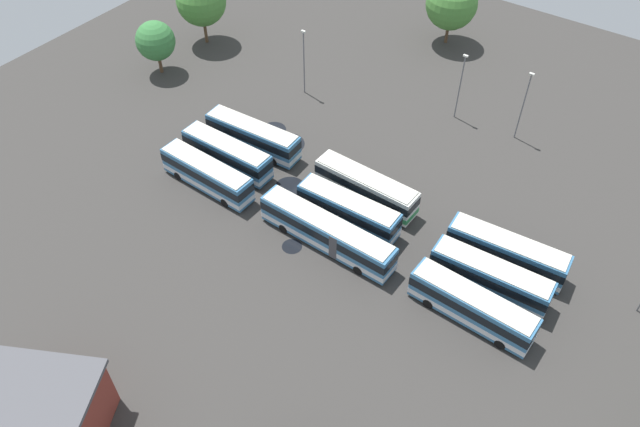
{
  "coord_description": "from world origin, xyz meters",
  "views": [
    {
      "loc": [
        -23.37,
        37.7,
        46.21
      ],
      "look_at": [
        1.99,
        1.74,
        1.47
      ],
      "focal_mm": 34.89,
      "sensor_mm": 36.0,
      "label": 1
    }
  ],
  "objects_px": {
    "bus_row0_slot2": "(472,306)",
    "bus_row0_slot0": "(507,252)",
    "bus_row2_slot2": "(207,174)",
    "lamp_post_by_building": "(460,84)",
    "tree_east_edge": "(155,41)",
    "bus_row1_slot1": "(348,210)",
    "tree_northeast": "(452,4)",
    "lamp_post_far_corner": "(304,60)",
    "bus_row2_slot1": "(227,154)",
    "bus_row0_slot1": "(490,277)",
    "bus_row2_slot0": "(253,136)",
    "bus_row1_slot2": "(327,233)",
    "bus_row1_slot0": "(366,187)",
    "lamp_post_mid_lot": "(524,104)",
    "depot_building": "(31,427)",
    "tree_west_edge": "(201,1)"
  },
  "relations": [
    {
      "from": "bus_row0_slot2",
      "to": "bus_row0_slot0",
      "type": "bearing_deg",
      "value": -89.6
    },
    {
      "from": "bus_row0_slot2",
      "to": "bus_row2_slot2",
      "type": "height_order",
      "value": "same"
    },
    {
      "from": "lamp_post_by_building",
      "to": "tree_east_edge",
      "type": "bearing_deg",
      "value": 20.36
    },
    {
      "from": "bus_row1_slot1",
      "to": "tree_east_edge",
      "type": "height_order",
      "value": "tree_east_edge"
    },
    {
      "from": "tree_east_edge",
      "to": "tree_northeast",
      "type": "distance_m",
      "value": 40.08
    },
    {
      "from": "bus_row1_slot1",
      "to": "lamp_post_far_corner",
      "type": "relative_size",
      "value": 1.26
    },
    {
      "from": "bus_row0_slot0",
      "to": "bus_row2_slot1",
      "type": "relative_size",
      "value": 1.04
    },
    {
      "from": "bus_row0_slot1",
      "to": "bus_row2_slot0",
      "type": "relative_size",
      "value": 0.95
    },
    {
      "from": "bus_row0_slot0",
      "to": "bus_row2_slot2",
      "type": "height_order",
      "value": "same"
    },
    {
      "from": "bus_row2_slot0",
      "to": "bus_row1_slot2",
      "type": "bearing_deg",
      "value": 154.25
    },
    {
      "from": "tree_east_edge",
      "to": "bus_row2_slot2",
      "type": "bearing_deg",
      "value": 147.31
    },
    {
      "from": "bus_row1_slot0",
      "to": "bus_row1_slot2",
      "type": "height_order",
      "value": "same"
    },
    {
      "from": "lamp_post_by_building",
      "to": "bus_row1_slot2",
      "type": "bearing_deg",
      "value": 88.36
    },
    {
      "from": "lamp_post_mid_lot",
      "to": "tree_northeast",
      "type": "distance_m",
      "value": 22.36
    },
    {
      "from": "bus_row0_slot0",
      "to": "depot_building",
      "type": "xyz_separation_m",
      "value": [
        21.39,
        37.0,
        1.06
      ]
    },
    {
      "from": "bus_row0_slot0",
      "to": "bus_row1_slot0",
      "type": "relative_size",
      "value": 0.99
    },
    {
      "from": "bus_row1_slot1",
      "to": "lamp_post_by_building",
      "type": "height_order",
      "value": "lamp_post_by_building"
    },
    {
      "from": "bus_row1_slot0",
      "to": "lamp_post_by_building",
      "type": "distance_m",
      "value": 18.99
    },
    {
      "from": "bus_row2_slot2",
      "to": "bus_row0_slot0",
      "type": "bearing_deg",
      "value": -165.06
    },
    {
      "from": "bus_row0_slot2",
      "to": "bus_row2_slot0",
      "type": "height_order",
      "value": "same"
    },
    {
      "from": "bus_row0_slot2",
      "to": "tree_east_edge",
      "type": "height_order",
      "value": "tree_east_edge"
    },
    {
      "from": "bus_row2_slot0",
      "to": "tree_northeast",
      "type": "bearing_deg",
      "value": -101.98
    },
    {
      "from": "bus_row0_slot2",
      "to": "bus_row2_slot0",
      "type": "relative_size",
      "value": 0.98
    },
    {
      "from": "bus_row2_slot1",
      "to": "lamp_post_by_building",
      "type": "xyz_separation_m",
      "value": [
        -16.63,
        -23.03,
        2.92
      ]
    },
    {
      "from": "bus_row1_slot1",
      "to": "bus_row2_slot2",
      "type": "bearing_deg",
      "value": 15.21
    },
    {
      "from": "bus_row2_slot1",
      "to": "lamp_post_mid_lot",
      "type": "height_order",
      "value": "lamp_post_mid_lot"
    },
    {
      "from": "depot_building",
      "to": "lamp_post_mid_lot",
      "type": "height_order",
      "value": "lamp_post_mid_lot"
    },
    {
      "from": "bus_row1_slot2",
      "to": "tree_west_edge",
      "type": "xyz_separation_m",
      "value": [
        36.31,
        -22.12,
        4.45
      ]
    },
    {
      "from": "tree_west_edge",
      "to": "bus_row1_slot0",
      "type": "bearing_deg",
      "value": 158.13
    },
    {
      "from": "lamp_post_far_corner",
      "to": "bus_row2_slot2",
      "type": "bearing_deg",
      "value": 95.72
    },
    {
      "from": "bus_row2_slot0",
      "to": "depot_building",
      "type": "height_order",
      "value": "depot_building"
    },
    {
      "from": "bus_row1_slot0",
      "to": "lamp_post_mid_lot",
      "type": "xyz_separation_m",
      "value": [
        -8.81,
        -19.19,
        3.02
      ]
    },
    {
      "from": "bus_row1_slot1",
      "to": "tree_west_edge",
      "type": "relative_size",
      "value": 1.14
    },
    {
      "from": "bus_row2_slot0",
      "to": "lamp_post_mid_lot",
      "type": "distance_m",
      "value": 30.97
    },
    {
      "from": "lamp_post_far_corner",
      "to": "lamp_post_by_building",
      "type": "relative_size",
      "value": 1.02
    },
    {
      "from": "bus_row0_slot0",
      "to": "bus_row2_slot0",
      "type": "distance_m",
      "value": 30.81
    },
    {
      "from": "bus_row1_slot0",
      "to": "tree_west_edge",
      "type": "height_order",
      "value": "tree_west_edge"
    },
    {
      "from": "bus_row0_slot2",
      "to": "bus_row1_slot2",
      "type": "bearing_deg",
      "value": 0.54
    },
    {
      "from": "bus_row1_slot2",
      "to": "bus_row2_slot2",
      "type": "bearing_deg",
      "value": 1.46
    },
    {
      "from": "tree_northeast",
      "to": "bus_row1_slot2",
      "type": "bearing_deg",
      "value": 101.2
    },
    {
      "from": "bus_row0_slot2",
      "to": "bus_row0_slot1",
      "type": "bearing_deg",
      "value": -89.25
    },
    {
      "from": "bus_row2_slot2",
      "to": "depot_building",
      "type": "relative_size",
      "value": 0.9
    },
    {
      "from": "bus_row1_slot1",
      "to": "tree_east_edge",
      "type": "distance_m",
      "value": 37.16
    },
    {
      "from": "bus_row0_slot1",
      "to": "bus_row1_slot2",
      "type": "xyz_separation_m",
      "value": [
        15.27,
        4.08,
        0.0
      ]
    },
    {
      "from": "depot_building",
      "to": "lamp_post_far_corner",
      "type": "height_order",
      "value": "lamp_post_far_corner"
    },
    {
      "from": "bus_row2_slot2",
      "to": "tree_west_edge",
      "type": "xyz_separation_m",
      "value": [
        20.92,
        -22.51,
        4.45
      ]
    },
    {
      "from": "bus_row0_slot2",
      "to": "bus_row2_slot2",
      "type": "bearing_deg",
      "value": 1.0
    },
    {
      "from": "bus_row1_slot0",
      "to": "bus_row2_slot1",
      "type": "relative_size",
      "value": 1.05
    },
    {
      "from": "lamp_post_far_corner",
      "to": "tree_east_edge",
      "type": "xyz_separation_m",
      "value": [
        18.53,
        7.23,
        -0.14
      ]
    },
    {
      "from": "bus_row2_slot0",
      "to": "bus_row2_slot2",
      "type": "distance_m",
      "value": 7.89
    }
  ]
}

